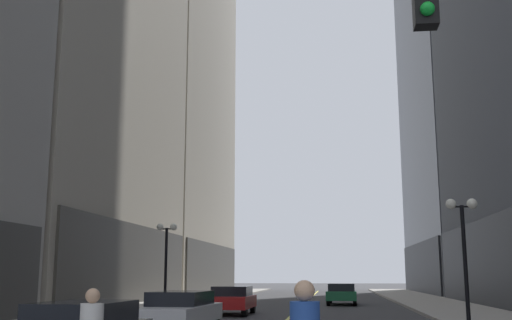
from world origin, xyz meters
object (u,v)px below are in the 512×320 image
Objects in this scene: car_white at (179,310)px; street_lamp_left_far at (166,247)px; street_lamp_right_mid at (463,233)px; car_green at (342,293)px; car_red at (232,299)px.

street_lamp_left_far is at bearing 108.23° from car_white.
street_lamp_right_mid is at bearing -34.21° from street_lamp_left_far.
street_lamp_left_far reaches higher than car_white.
street_lamp_left_far is (-8.83, -9.62, 2.54)m from car_green.
street_lamp_left_far is 1.00× the size of street_lamp_right_mid.
car_white is 1.09× the size of street_lamp_left_far.
car_white is at bearing -105.52° from car_green.
street_lamp_right_mid is at bearing -77.77° from car_green.
street_lamp_right_mid reaches higher than car_red.
street_lamp_left_far reaches higher than car_red.
car_red is (0.20, 9.20, -0.00)m from car_white.
street_lamp_left_far is 15.48m from street_lamp_right_mid.
car_red is 11.81m from car_green.
street_lamp_right_mid reaches higher than car_white.
car_green is 13.30m from street_lamp_left_far.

